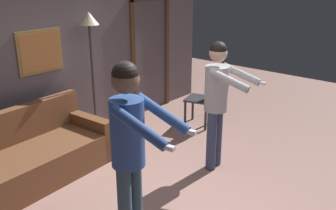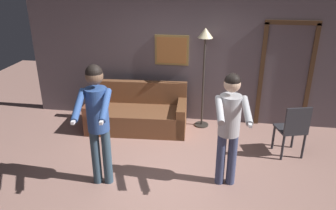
% 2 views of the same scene
% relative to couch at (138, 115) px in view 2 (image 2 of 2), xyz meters
% --- Properties ---
extents(ground_plane, '(12.00, 12.00, 0.00)m').
position_rel_couch_xyz_m(ground_plane, '(0.87, -1.60, -0.28)').
color(ground_plane, '#A67A6E').
extents(back_wall_assembly, '(6.40, 0.10, 2.60)m').
position_rel_couch_xyz_m(back_wall_assembly, '(0.89, 0.61, 1.02)').
color(back_wall_assembly, '#5F545B').
rests_on(back_wall_assembly, ground_plane).
extents(couch, '(1.95, 0.96, 0.87)m').
position_rel_couch_xyz_m(couch, '(0.00, 0.00, 0.00)').
color(couch, brown).
rests_on(couch, ground_plane).
extents(torchiere_lamp, '(0.29, 0.29, 1.95)m').
position_rel_couch_xyz_m(torchiere_lamp, '(1.24, 0.30, 1.28)').
color(torchiere_lamp, '#332D28').
rests_on(torchiere_lamp, ground_plane).
extents(person_standing_left, '(0.50, 0.75, 1.80)m').
position_rel_couch_xyz_m(person_standing_left, '(-0.08, -1.84, 0.83)').
color(person_standing_left, '#344C5E').
rests_on(person_standing_left, ground_plane).
extents(person_standing_right, '(0.48, 0.69, 1.69)m').
position_rel_couch_xyz_m(person_standing_right, '(1.70, -1.59, 0.75)').
color(person_standing_right, '#3D466A').
rests_on(person_standing_right, ground_plane).
extents(dining_chair_distant, '(0.52, 0.52, 0.93)m').
position_rel_couch_xyz_m(dining_chair_distant, '(2.78, -0.65, 0.25)').
color(dining_chair_distant, '#2D2D33').
rests_on(dining_chair_distant, ground_plane).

